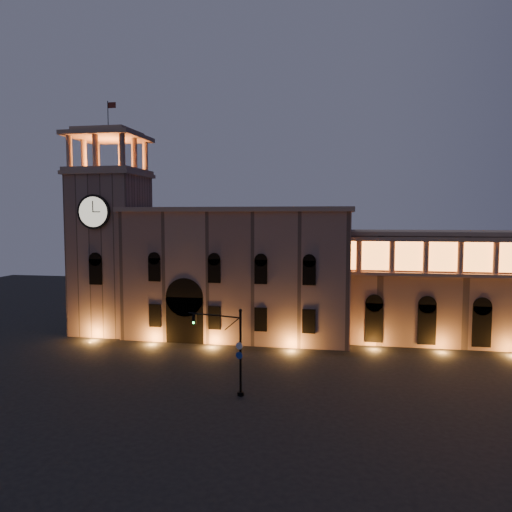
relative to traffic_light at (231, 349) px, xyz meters
name	(u,v)px	position (x,y,z in m)	size (l,w,h in m)	color
ground	(212,389)	(-2.13, 0.98, -4.23)	(160.00, 160.00, 0.00)	black
government_building	(239,272)	(-4.21, 22.91, 4.54)	(30.80, 12.80, 17.60)	#8A685A
clock_tower	(111,244)	(-22.63, 21.96, 8.27)	(9.80, 9.80, 32.40)	#8A685A
colonnade_wing	(499,286)	(29.87, 24.90, 3.11)	(40.60, 11.50, 14.50)	#846354
traffic_light	(231,349)	(0.00, 0.00, 0.00)	(5.70, 1.78, 8.05)	black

